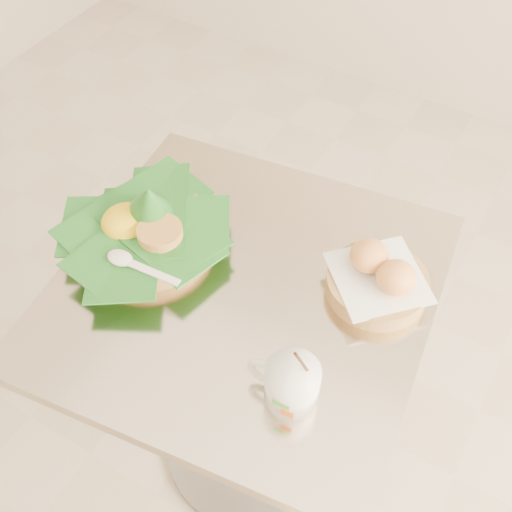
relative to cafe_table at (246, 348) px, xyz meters
The scene contains 5 objects.
floor 0.55m from the cafe_table, behind, with size 3.60×3.60×0.00m, color beige.
cafe_table is the anchor object (origin of this frame).
rice_basket 0.35m from the cafe_table, behind, with size 0.33×0.33×0.17m.
bread_basket 0.36m from the cafe_table, 28.14° to the left, with size 0.23×0.23×0.10m.
coffee_mug 0.36m from the cafe_table, 40.74° to the right, with size 0.13×0.09×0.16m.
Camera 1 is at (0.54, -0.62, 1.72)m, focal length 45.00 mm.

